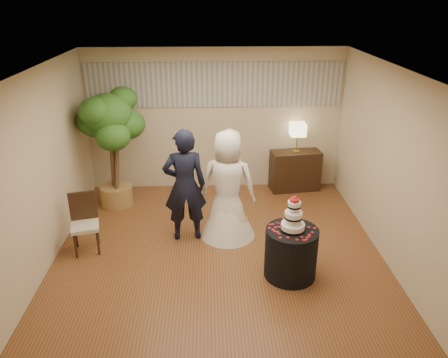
{
  "coord_description": "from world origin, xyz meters",
  "views": [
    {
      "loc": [
        -0.13,
        -5.84,
        3.75
      ],
      "look_at": [
        0.1,
        0.4,
        1.05
      ],
      "focal_mm": 35.0,
      "sensor_mm": 36.0,
      "label": 1
    }
  ],
  "objects_px": {
    "side_chair": "(85,224)",
    "ficus_tree": "(112,149)",
    "console": "(295,170)",
    "bride": "(228,185)",
    "table_lamp": "(297,138)",
    "wedding_cake": "(294,213)",
    "groom": "(185,186)",
    "cake_table": "(291,253)"
  },
  "relations": [
    {
      "from": "groom",
      "to": "side_chair",
      "type": "xyz_separation_m",
      "value": [
        -1.53,
        -0.36,
        -0.46
      ]
    },
    {
      "from": "cake_table",
      "to": "table_lamp",
      "type": "distance_m",
      "value": 3.09
    },
    {
      "from": "console",
      "to": "ficus_tree",
      "type": "height_order",
      "value": "ficus_tree"
    },
    {
      "from": "wedding_cake",
      "to": "console",
      "type": "distance_m",
      "value": 3.06
    },
    {
      "from": "ficus_tree",
      "to": "groom",
      "type": "bearing_deg",
      "value": -42.34
    },
    {
      "from": "bride",
      "to": "ficus_tree",
      "type": "height_order",
      "value": "ficus_tree"
    },
    {
      "from": "console",
      "to": "table_lamp",
      "type": "xyz_separation_m",
      "value": [
        0.0,
        0.0,
        0.7
      ]
    },
    {
      "from": "bride",
      "to": "wedding_cake",
      "type": "relative_size",
      "value": 3.49
    },
    {
      "from": "groom",
      "to": "wedding_cake",
      "type": "height_order",
      "value": "groom"
    },
    {
      "from": "ficus_tree",
      "to": "table_lamp",
      "type": "bearing_deg",
      "value": 9.5
    },
    {
      "from": "ficus_tree",
      "to": "side_chair",
      "type": "bearing_deg",
      "value": -95.64
    },
    {
      "from": "ficus_tree",
      "to": "side_chair",
      "type": "relative_size",
      "value": 2.4
    },
    {
      "from": "wedding_cake",
      "to": "ficus_tree",
      "type": "bearing_deg",
      "value": 140.82
    },
    {
      "from": "bride",
      "to": "side_chair",
      "type": "height_order",
      "value": "bride"
    },
    {
      "from": "console",
      "to": "bride",
      "type": "bearing_deg",
      "value": -136.78
    },
    {
      "from": "bride",
      "to": "cake_table",
      "type": "distance_m",
      "value": 1.53
    },
    {
      "from": "groom",
      "to": "table_lamp",
      "type": "xyz_separation_m",
      "value": [
        2.12,
        1.83,
        0.17
      ]
    },
    {
      "from": "ficus_tree",
      "to": "side_chair",
      "type": "height_order",
      "value": "ficus_tree"
    },
    {
      "from": "bride",
      "to": "wedding_cake",
      "type": "distance_m",
      "value": 1.43
    },
    {
      "from": "console",
      "to": "ficus_tree",
      "type": "bearing_deg",
      "value": -178.24
    },
    {
      "from": "groom",
      "to": "ficus_tree",
      "type": "height_order",
      "value": "ficus_tree"
    },
    {
      "from": "bride",
      "to": "console",
      "type": "xyz_separation_m",
      "value": [
        1.44,
        1.78,
        -0.5
      ]
    },
    {
      "from": "table_lamp",
      "to": "ficus_tree",
      "type": "distance_m",
      "value": 3.54
    },
    {
      "from": "bride",
      "to": "console",
      "type": "bearing_deg",
      "value": -117.39
    },
    {
      "from": "groom",
      "to": "cake_table",
      "type": "bearing_deg",
      "value": 137.68
    },
    {
      "from": "cake_table",
      "to": "ficus_tree",
      "type": "relative_size",
      "value": 0.33
    },
    {
      "from": "console",
      "to": "table_lamp",
      "type": "bearing_deg",
      "value": 0.0
    },
    {
      "from": "wedding_cake",
      "to": "console",
      "type": "height_order",
      "value": "wedding_cake"
    },
    {
      "from": "console",
      "to": "groom",
      "type": "bearing_deg",
      "value": -146.96
    },
    {
      "from": "cake_table",
      "to": "console",
      "type": "distance_m",
      "value": 3.0
    },
    {
      "from": "side_chair",
      "to": "wedding_cake",
      "type": "bearing_deg",
      "value": -27.59
    },
    {
      "from": "table_lamp",
      "to": "side_chair",
      "type": "bearing_deg",
      "value": -149.03
    },
    {
      "from": "table_lamp",
      "to": "side_chair",
      "type": "distance_m",
      "value": 4.3
    },
    {
      "from": "cake_table",
      "to": "groom",
      "type": "bearing_deg",
      "value": 143.93
    },
    {
      "from": "groom",
      "to": "wedding_cake",
      "type": "bearing_deg",
      "value": 137.68
    },
    {
      "from": "side_chair",
      "to": "ficus_tree",
      "type": "bearing_deg",
      "value": 70.53
    },
    {
      "from": "bride",
      "to": "ficus_tree",
      "type": "xyz_separation_m",
      "value": [
        -2.05,
        1.19,
        0.22
      ]
    },
    {
      "from": "wedding_cake",
      "to": "table_lamp",
      "type": "distance_m",
      "value": 3.0
    },
    {
      "from": "side_chair",
      "to": "console",
      "type": "bearing_deg",
      "value": 17.14
    },
    {
      "from": "wedding_cake",
      "to": "side_chair",
      "type": "xyz_separation_m",
      "value": [
        -3.04,
        0.75,
        -0.53
      ]
    },
    {
      "from": "wedding_cake",
      "to": "ficus_tree",
      "type": "xyz_separation_m",
      "value": [
        -2.89,
        2.35,
        0.13
      ]
    },
    {
      "from": "cake_table",
      "to": "side_chair",
      "type": "height_order",
      "value": "side_chair"
    }
  ]
}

